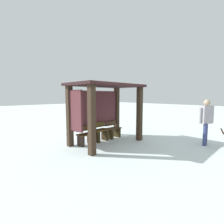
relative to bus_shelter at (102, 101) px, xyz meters
name	(u,v)px	position (x,y,z in m)	size (l,w,h in m)	color
ground_plane	(107,143)	(0.09, -0.17, -1.69)	(60.00, 60.00, 0.00)	white
bus_shelter	(102,101)	(0.00, 0.00, 0.00)	(2.94, 1.74, 2.36)	#35261A
bench_left_inside	(86,137)	(-0.67, 0.22, -1.40)	(0.66, 0.38, 0.72)	#492E17
bench_center_inside	(101,133)	(0.09, 0.21, -1.36)	(0.66, 0.40, 0.78)	#523F1A
bench_right_inside	(113,131)	(0.85, 0.22, -1.39)	(0.66, 0.40, 0.74)	#4B3220
person_walking	(206,118)	(2.61, -3.05, -0.65)	(0.59, 0.45, 1.76)	#BAB3BE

